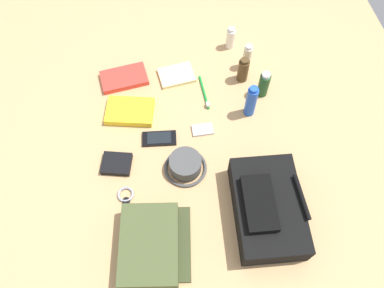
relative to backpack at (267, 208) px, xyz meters
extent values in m
cube|color=tan|center=(-0.30, -0.21, -0.07)|extent=(2.64, 2.02, 0.02)
cube|color=black|center=(0.00, 0.00, 0.00)|extent=(0.38, 0.25, 0.10)
cube|color=black|center=(0.00, -0.04, 0.06)|extent=(0.20, 0.12, 0.03)
cylinder|color=black|center=(0.00, 0.11, 0.06)|extent=(0.16, 0.02, 0.02)
cube|color=#47512D|center=(0.06, -0.42, -0.01)|extent=(0.30, 0.23, 0.08)
cube|color=#394124|center=(0.06, -0.31, -0.05)|extent=(0.27, 0.10, 0.01)
cylinder|color=#484848|center=(-0.22, -0.25, -0.02)|extent=(0.12, 0.12, 0.06)
torus|color=#484848|center=(-0.22, -0.25, -0.05)|extent=(0.16, 0.16, 0.01)
cylinder|color=white|center=(-0.80, 0.05, -0.01)|extent=(0.04, 0.04, 0.10)
cylinder|color=silver|center=(-0.80, 0.05, 0.05)|extent=(0.03, 0.03, 0.01)
cylinder|color=beige|center=(-0.68, 0.09, 0.00)|extent=(0.04, 0.04, 0.11)
cylinder|color=silver|center=(-0.68, 0.09, 0.06)|extent=(0.03, 0.03, 0.01)
cylinder|color=#473319|center=(-0.61, 0.06, 0.00)|extent=(0.05, 0.05, 0.11)
cylinder|color=#473319|center=(-0.61, 0.06, 0.06)|extent=(0.03, 0.03, 0.01)
cylinder|color=#19471E|center=(-0.52, 0.12, 0.00)|extent=(0.04, 0.04, 0.11)
cylinder|color=silver|center=(-0.52, 0.12, 0.07)|extent=(0.03, 0.03, 0.01)
cylinder|color=blue|center=(-0.43, 0.05, 0.02)|extent=(0.04, 0.04, 0.15)
cylinder|color=blue|center=(-0.43, 0.05, 0.10)|extent=(0.03, 0.03, 0.01)
cube|color=red|center=(-0.69, -0.45, -0.04)|extent=(0.14, 0.21, 0.02)
cube|color=white|center=(-0.69, -0.45, -0.05)|extent=(0.13, 0.20, 0.02)
cube|color=yellow|center=(-0.51, -0.44, -0.04)|extent=(0.17, 0.22, 0.03)
cube|color=white|center=(-0.51, -0.44, -0.04)|extent=(0.16, 0.21, 0.02)
cube|color=black|center=(-0.37, -0.34, -0.05)|extent=(0.08, 0.14, 0.01)
cube|color=black|center=(-0.37, -0.34, -0.04)|extent=(0.06, 0.10, 0.00)
cube|color=#B7B7BC|center=(-0.38, -0.16, -0.05)|extent=(0.05, 0.08, 0.01)
cylinder|color=silver|center=(-0.38, -0.17, -0.05)|extent=(0.03, 0.03, 0.00)
torus|color=#99999E|center=(-0.15, -0.49, -0.05)|extent=(0.06, 0.06, 0.01)
cylinder|color=black|center=(-0.13, -0.49, -0.05)|extent=(0.03, 0.03, 0.01)
cylinder|color=#198C33|center=(-0.56, -0.12, -0.05)|extent=(0.17, 0.02, 0.01)
cube|color=white|center=(-0.49, -0.12, -0.04)|extent=(0.02, 0.01, 0.01)
cube|color=black|center=(-0.28, -0.51, -0.04)|extent=(0.11, 0.13, 0.02)
cube|color=beige|center=(-0.67, -0.22, -0.05)|extent=(0.13, 0.16, 0.02)
camera|label=1|loc=(0.39, -0.33, 1.26)|focal=35.48mm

